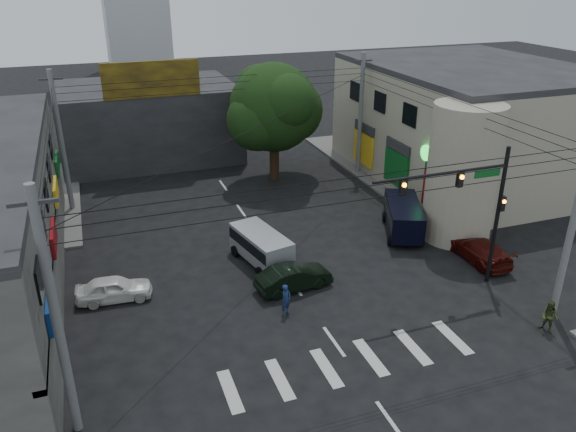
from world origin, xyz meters
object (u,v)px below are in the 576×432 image
utility_pole_far_left (62,143)px  dark_sedan (294,277)px  white_compact (114,289)px  silver_minivan (261,248)px  navy_van (403,218)px  traffic_officer (286,300)px  utility_pole_far_right (360,116)px  utility_pole_near_left (56,319)px  traffic_gantry (472,199)px  utility_pole_near_right (573,224)px  street_tree (274,108)px  maroon_sedan (479,250)px  pedestrian_olive (549,317)px

utility_pole_far_left → dark_sedan: 18.12m
white_compact → silver_minivan: silver_minivan is taller
white_compact → navy_van: navy_van is taller
traffic_officer → utility_pole_far_right: bearing=20.4°
utility_pole_near_left → utility_pole_far_left: bearing=90.0°
traffic_gantry → silver_minivan: traffic_gantry is taller
utility_pole_near_left → utility_pole_near_right: bearing=0.0°
dark_sedan → traffic_gantry: bearing=-115.6°
utility_pole_far_right → traffic_officer: utility_pole_far_right is taller
street_tree → maroon_sedan: street_tree is taller
maroon_sedan → silver_minivan: size_ratio=0.97×
utility_pole_far_left → white_compact: (1.85, -12.32, -3.99)m
traffic_officer → silver_minivan: bearing=51.7°
utility_pole_far_right → utility_pole_near_left: bearing=-135.7°
utility_pole_far_right → white_compact: utility_pole_far_right is taller
utility_pole_far_left → white_compact: bearing=-81.4°
utility_pole_far_right → traffic_officer: (-11.74, -16.31, -3.83)m
street_tree → white_compact: (-12.65, -13.32, -4.86)m
utility_pole_near_right → white_compact: bearing=156.9°
traffic_gantry → street_tree: bearing=102.0°
utility_pole_near_right → silver_minivan: (-11.35, 9.30, -3.70)m
street_tree → dark_sedan: 16.58m
maroon_sedan → traffic_officer: bearing=7.2°
street_tree → utility_pole_near_left: size_ratio=0.95×
utility_pole_near_left → traffic_officer: (9.26, 4.19, -3.83)m
utility_pole_far_left → silver_minivan: 15.24m
white_compact → navy_van: bearing=-79.4°
utility_pole_near_right → pedestrian_olive: 4.18m
traffic_gantry → white_compact: bearing=164.1°
street_tree → silver_minivan: 13.90m
street_tree → utility_pole_far_left: 14.56m
utility_pole_near_right → white_compact: 21.20m
traffic_officer → pedestrian_olive: 11.67m
navy_van → dark_sedan: bearing=137.7°
utility_pole_far_right → silver_minivan: utility_pole_far_right is taller
silver_minivan → traffic_officer: silver_minivan is taller
utility_pole_far_left → pedestrian_olive: 29.42m
traffic_gantry → pedestrian_olive: bearing=-73.0°
white_compact → maroon_sedan: size_ratio=0.85×
street_tree → traffic_officer: size_ratio=5.64×
utility_pole_near_right → traffic_officer: (-11.74, 4.19, -3.83)m
traffic_gantry → utility_pole_near_left: (-18.32, -3.50, -0.23)m
utility_pole_near_right → utility_pole_far_right: 20.50m
utility_pole_near_left → silver_minivan: (9.65, 9.30, -3.70)m
dark_sedan → navy_van: 9.23m
street_tree → utility_pole_near_right: utility_pole_near_right is taller
traffic_gantry → maroon_sedan: 5.40m
street_tree → navy_van: 13.11m
navy_van → utility_pole_near_right: bearing=-144.0°
maroon_sedan → utility_pole_near_right: bearing=90.4°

